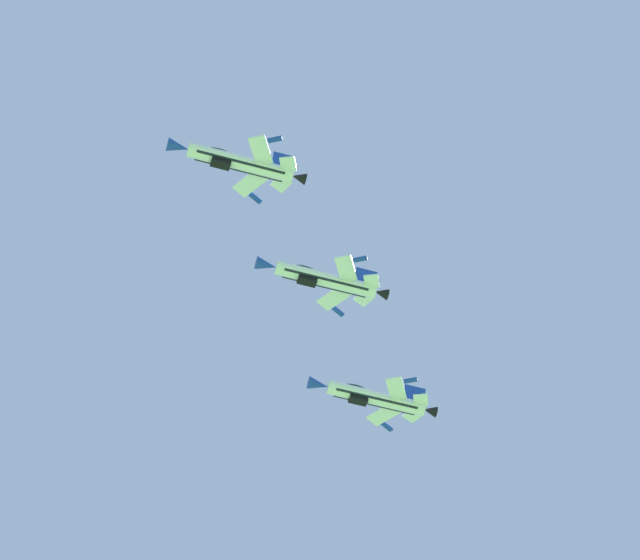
% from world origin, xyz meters
% --- Properties ---
extents(fighter_jet_lead, '(15.94, 10.27, 4.68)m').
position_xyz_m(fighter_jet_lead, '(5.68, 66.13, 146.11)').
color(fighter_jet_lead, white).
extents(fighter_jet_left_wing, '(15.94, 10.30, 4.64)m').
position_xyz_m(fighter_jet_left_wing, '(18.45, 77.92, 145.18)').
color(fighter_jet_left_wing, white).
extents(fighter_jet_right_wing, '(15.94, 10.30, 4.64)m').
position_xyz_m(fighter_jet_right_wing, '(27.81, 90.51, 141.95)').
color(fighter_jet_right_wing, white).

